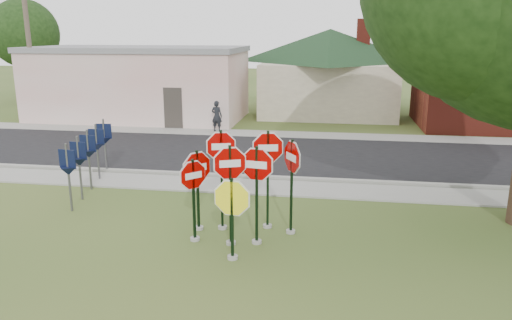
% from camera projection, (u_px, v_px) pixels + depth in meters
% --- Properties ---
extents(ground, '(120.00, 120.00, 0.00)m').
position_uv_depth(ground, '(221.00, 261.00, 11.32)').
color(ground, '#344E1D').
rests_on(ground, ground).
extents(sidewalk_near, '(60.00, 1.60, 0.06)m').
position_uv_depth(sidewalk_near, '(258.00, 187.00, 16.57)').
color(sidewalk_near, gray).
rests_on(sidewalk_near, ground).
extents(road, '(60.00, 7.00, 0.04)m').
position_uv_depth(road, '(274.00, 155.00, 20.88)').
color(road, black).
rests_on(road, ground).
extents(sidewalk_far, '(60.00, 1.60, 0.06)m').
position_uv_depth(sidewalk_far, '(285.00, 135.00, 24.99)').
color(sidewalk_far, gray).
rests_on(sidewalk_far, ground).
extents(curb, '(60.00, 0.20, 0.14)m').
position_uv_depth(curb, '(262.00, 177.00, 17.52)').
color(curb, gray).
rests_on(curb, ground).
extents(stop_sign_center, '(1.02, 0.42, 2.60)m').
position_uv_depth(stop_sign_center, '(230.00, 181.00, 11.79)').
color(stop_sign_center, gray).
rests_on(stop_sign_center, ground).
extents(stop_sign_yellow, '(1.16, 0.24, 2.04)m').
position_uv_depth(stop_sign_yellow, '(232.00, 209.00, 11.11)').
color(stop_sign_yellow, gray).
rests_on(stop_sign_yellow, ground).
extents(stop_sign_left, '(0.68, 0.74, 2.18)m').
position_uv_depth(stop_sign_left, '(193.00, 191.00, 12.10)').
color(stop_sign_left, gray).
rests_on(stop_sign_left, ground).
extents(stop_sign_right, '(1.10, 0.24, 2.56)m').
position_uv_depth(stop_sign_right, '(257.00, 181.00, 11.86)').
color(stop_sign_right, gray).
rests_on(stop_sign_right, ground).
extents(stop_sign_back_right, '(1.08, 0.29, 2.73)m').
position_uv_depth(stop_sign_back_right, '(268.00, 165.00, 12.81)').
color(stop_sign_back_right, gray).
rests_on(stop_sign_back_right, ground).
extents(stop_sign_back_left, '(1.01, 0.32, 2.76)m').
position_uv_depth(stop_sign_back_left, '(221.00, 166.00, 12.73)').
color(stop_sign_back_left, gray).
rests_on(stop_sign_back_left, ground).
extents(stop_sign_far_right, '(0.61, 0.97, 2.59)m').
position_uv_depth(stop_sign_far_right, '(292.00, 173.00, 12.47)').
color(stop_sign_far_right, gray).
rests_on(stop_sign_far_right, ground).
extents(stop_sign_far_left, '(0.76, 0.89, 2.26)m').
position_uv_depth(stop_sign_far_left, '(197.00, 179.00, 12.77)').
color(stop_sign_far_left, gray).
rests_on(stop_sign_far_left, ground).
extents(route_sign_row, '(1.43, 4.63, 2.00)m').
position_uv_depth(route_sign_row, '(89.00, 153.00, 16.14)').
color(route_sign_row, '#59595E').
rests_on(route_sign_row, ground).
extents(building_stucco, '(12.20, 6.20, 4.20)m').
position_uv_depth(building_stucco, '(139.00, 82.00, 29.36)').
color(building_stucco, silver).
rests_on(building_stucco, ground).
extents(building_house, '(11.60, 11.60, 6.20)m').
position_uv_depth(building_house, '(330.00, 54.00, 31.15)').
color(building_house, beige).
rests_on(building_house, ground).
extents(utility_pole_near, '(2.20, 0.26, 9.50)m').
position_uv_depth(utility_pole_near, '(28.00, 33.00, 26.73)').
color(utility_pole_near, '#493D31').
rests_on(utility_pole_near, ground).
extents(bg_tree_left, '(4.90, 4.90, 7.35)m').
position_uv_depth(bg_tree_left, '(24.00, 34.00, 36.07)').
color(bg_tree_left, black).
rests_on(bg_tree_left, ground).
extents(pedestrian, '(0.64, 0.49, 1.58)m').
position_uv_depth(pedestrian, '(217.00, 116.00, 25.46)').
color(pedestrian, black).
rests_on(pedestrian, sidewalk_far).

